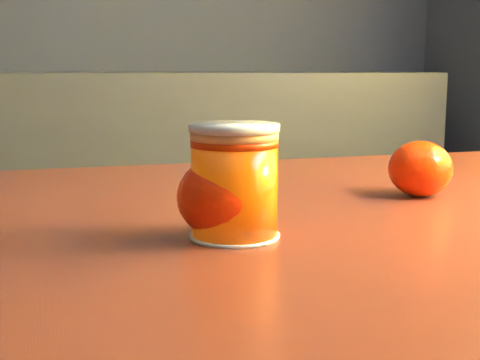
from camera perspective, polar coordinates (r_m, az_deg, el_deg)
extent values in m
cube|color=maroon|center=(0.64, 7.44, -4.68)|extent=(1.15, 0.89, 0.04)
cylinder|color=#E24D04|center=(0.54, -0.48, -0.76)|extent=(0.07, 0.07, 0.08)
cylinder|color=tan|center=(0.53, -0.48, 3.82)|extent=(0.07, 0.07, 0.01)
cylinder|color=silver|center=(0.53, -0.48, 4.40)|extent=(0.07, 0.07, 0.00)
ellipsoid|color=#FF2E05|center=(0.54, -1.42, -1.46)|extent=(0.09, 0.09, 0.07)
ellipsoid|color=#FF2E05|center=(0.73, 15.14, 0.94)|extent=(0.07, 0.07, 0.06)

